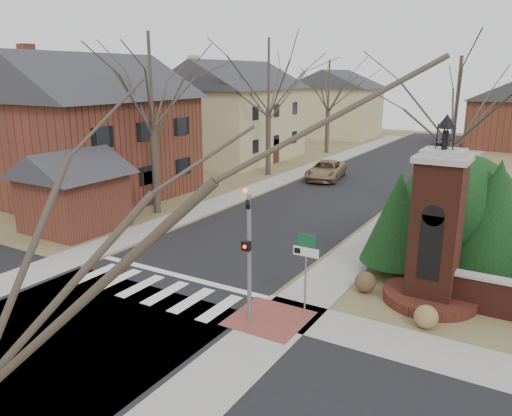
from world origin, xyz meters
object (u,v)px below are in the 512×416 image
Objects in this scene: brick_gate_monument at (435,243)px; distant_car at (444,139)px; traffic_signal_pole at (249,245)px; pickup_truck at (326,170)px; sign_post at (306,258)px.

brick_gate_monument is 1.66× the size of distant_car.
brick_gate_monument is at bearing 43.24° from traffic_signal_pole.
brick_gate_monument reaches higher than distant_car.
pickup_truck is at bearing 122.84° from brick_gate_monument.
brick_gate_monument reaches higher than traffic_signal_pole.
pickup_truck is 1.28× the size of distant_car.
traffic_signal_pole is 46.62m from distant_car.
traffic_signal_pole is 0.69× the size of brick_gate_monument.
traffic_signal_pole is at bearing -132.43° from sign_post.
sign_post is 0.42× the size of brick_gate_monument.
distant_car is (-3.99, 45.09, -1.31)m from sign_post.
sign_post is 0.71× the size of distant_car.
traffic_signal_pole is at bearing -136.76° from brick_gate_monument.
traffic_signal_pole reaches higher than pickup_truck.
distant_car is (-2.70, 46.50, -1.94)m from traffic_signal_pole.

